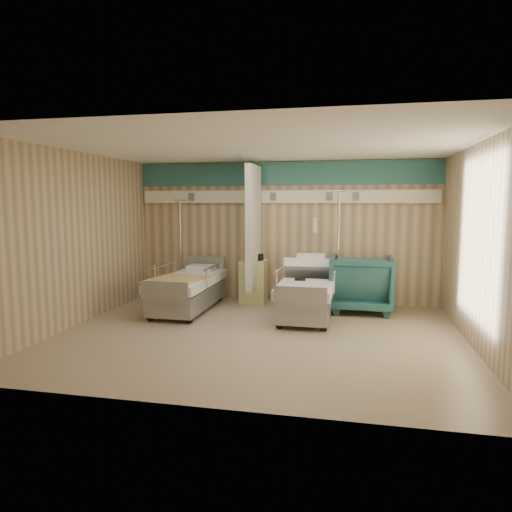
# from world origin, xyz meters

# --- Properties ---
(ground) EXTENTS (6.00, 5.00, 0.00)m
(ground) POSITION_xyz_m (0.00, 0.00, 0.00)
(ground) COLOR tan
(ground) RESTS_ON ground
(room_walls) EXTENTS (6.04, 5.04, 2.82)m
(room_walls) POSITION_xyz_m (-0.03, 0.25, 1.86)
(room_walls) COLOR tan
(room_walls) RESTS_ON ground
(bed_right) EXTENTS (1.00, 2.16, 0.63)m
(bed_right) POSITION_xyz_m (0.60, 1.30, 0.32)
(bed_right) COLOR white
(bed_right) RESTS_ON ground
(bed_left) EXTENTS (1.00, 2.16, 0.63)m
(bed_left) POSITION_xyz_m (-1.60, 1.30, 0.32)
(bed_left) COLOR white
(bed_left) RESTS_ON ground
(bedside_cabinet) EXTENTS (0.50, 0.48, 0.85)m
(bedside_cabinet) POSITION_xyz_m (-0.55, 2.20, 0.42)
(bedside_cabinet) COLOR #D6D285
(bedside_cabinet) RESTS_ON ground
(visitor_armchair) EXTENTS (1.13, 1.16, 1.03)m
(visitor_armchair) POSITION_xyz_m (1.53, 1.90, 0.52)
(visitor_armchair) COLOR #1F4D4F
(visitor_armchair) RESTS_ON ground
(waffle_blanket) EXTENTS (0.67, 0.61, 0.07)m
(waffle_blanket) POSITION_xyz_m (1.52, 1.89, 1.07)
(waffle_blanket) COLOR silver
(waffle_blanket) RESTS_ON visitor_armchair
(iv_stand_right) EXTENTS (0.40, 0.40, 2.22)m
(iv_stand_right) POSITION_xyz_m (1.10, 2.03, 0.45)
(iv_stand_right) COLOR silver
(iv_stand_right) RESTS_ON ground
(iv_stand_left) EXTENTS (0.37, 0.37, 2.04)m
(iv_stand_left) POSITION_xyz_m (-2.08, 2.21, 0.42)
(iv_stand_left) COLOR silver
(iv_stand_left) RESTS_ON ground
(call_remote) EXTENTS (0.20, 0.11, 0.04)m
(call_remote) POSITION_xyz_m (0.48, 1.30, 0.65)
(call_remote) COLOR black
(call_remote) RESTS_ON bed_right
(tan_blanket) EXTENTS (0.97, 1.16, 0.04)m
(tan_blanket) POSITION_xyz_m (-1.65, 0.84, 0.65)
(tan_blanket) COLOR tan
(tan_blanket) RESTS_ON bed_left
(toiletry_bag) EXTENTS (0.28, 0.23, 0.13)m
(toiletry_bag) POSITION_xyz_m (-0.49, 2.19, 0.92)
(toiletry_bag) COLOR black
(toiletry_bag) RESTS_ON bedside_cabinet
(white_cup) EXTENTS (0.11, 0.11, 0.12)m
(white_cup) POSITION_xyz_m (-0.70, 2.28, 0.91)
(white_cup) COLOR white
(white_cup) RESTS_ON bedside_cabinet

